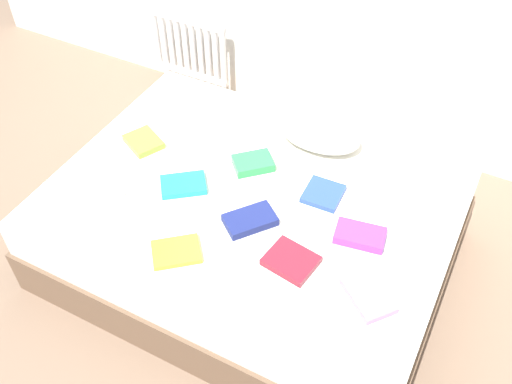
{
  "coord_description": "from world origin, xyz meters",
  "views": [
    {
      "loc": [
        0.94,
        -1.76,
        2.55
      ],
      "look_at": [
        0.0,
        0.05,
        0.48
      ],
      "focal_mm": 40.36,
      "sensor_mm": 36.0,
      "label": 1
    }
  ],
  "objects_px": {
    "textbook_purple": "(360,235)",
    "textbook_navy": "(250,220)",
    "textbook_lime": "(143,142)",
    "textbook_teal": "(183,185)",
    "textbook_pink": "(368,295)",
    "pillow": "(319,133)",
    "textbook_maroon": "(291,261)",
    "textbook_green": "(253,163)",
    "textbook_blue": "(323,194)",
    "bed": "(252,229)",
    "textbook_yellow": "(176,252)",
    "radiator": "(189,48)",
    "textbook_white": "(101,195)"
  },
  "relations": [
    {
      "from": "textbook_purple",
      "to": "textbook_yellow",
      "type": "relative_size",
      "value": 1.06
    },
    {
      "from": "textbook_green",
      "to": "textbook_maroon",
      "type": "height_order",
      "value": "textbook_green"
    },
    {
      "from": "textbook_teal",
      "to": "textbook_green",
      "type": "distance_m",
      "value": 0.38
    },
    {
      "from": "textbook_navy",
      "to": "textbook_pink",
      "type": "xyz_separation_m",
      "value": [
        0.64,
        -0.14,
        -0.01
      ]
    },
    {
      "from": "textbook_purple",
      "to": "textbook_navy",
      "type": "xyz_separation_m",
      "value": [
        -0.49,
        -0.15,
        -0.0
      ]
    },
    {
      "from": "textbook_purple",
      "to": "textbook_navy",
      "type": "bearing_deg",
      "value": -172.72
    },
    {
      "from": "pillow",
      "to": "textbook_pink",
      "type": "bearing_deg",
      "value": -54.94
    },
    {
      "from": "textbook_green",
      "to": "textbook_pink",
      "type": "bearing_deg",
      "value": -75.18
    },
    {
      "from": "radiator",
      "to": "textbook_teal",
      "type": "bearing_deg",
      "value": -58.53
    },
    {
      "from": "textbook_lime",
      "to": "textbook_navy",
      "type": "bearing_deg",
      "value": 9.62
    },
    {
      "from": "textbook_navy",
      "to": "textbook_lime",
      "type": "height_order",
      "value": "textbook_navy"
    },
    {
      "from": "textbook_purple",
      "to": "textbook_lime",
      "type": "height_order",
      "value": "textbook_purple"
    },
    {
      "from": "textbook_lime",
      "to": "textbook_teal",
      "type": "bearing_deg",
      "value": 0.74
    },
    {
      "from": "textbook_teal",
      "to": "pillow",
      "type": "bearing_deg",
      "value": 15.71
    },
    {
      "from": "textbook_green",
      "to": "textbook_purple",
      "type": "bearing_deg",
      "value": -60.85
    },
    {
      "from": "textbook_lime",
      "to": "textbook_maroon",
      "type": "bearing_deg",
      "value": 7.46
    },
    {
      "from": "radiator",
      "to": "textbook_pink",
      "type": "xyz_separation_m",
      "value": [
        1.85,
        -1.51,
        0.15
      ]
    },
    {
      "from": "textbook_blue",
      "to": "textbook_maroon",
      "type": "bearing_deg",
      "value": -87.71
    },
    {
      "from": "bed",
      "to": "textbook_pink",
      "type": "xyz_separation_m",
      "value": [
        0.72,
        -0.31,
        0.27
      ]
    },
    {
      "from": "textbook_teal",
      "to": "textbook_purple",
      "type": "bearing_deg",
      "value": -31.78
    },
    {
      "from": "textbook_lime",
      "to": "textbook_maroon",
      "type": "xyz_separation_m",
      "value": [
        1.05,
        -0.37,
        -0.0
      ]
    },
    {
      "from": "textbook_pink",
      "to": "textbook_navy",
      "type": "bearing_deg",
      "value": -152.81
    },
    {
      "from": "pillow",
      "to": "textbook_maroon",
      "type": "bearing_deg",
      "value": -75.21
    },
    {
      "from": "textbook_pink",
      "to": "textbook_purple",
      "type": "bearing_deg",
      "value": 156.18
    },
    {
      "from": "pillow",
      "to": "textbook_green",
      "type": "relative_size",
      "value": 2.31
    },
    {
      "from": "radiator",
      "to": "textbook_lime",
      "type": "bearing_deg",
      "value": -69.18
    },
    {
      "from": "bed",
      "to": "textbook_blue",
      "type": "height_order",
      "value": "textbook_blue"
    },
    {
      "from": "textbook_green",
      "to": "textbook_maroon",
      "type": "distance_m",
      "value": 0.66
    },
    {
      "from": "textbook_yellow",
      "to": "bed",
      "type": "bearing_deg",
      "value": 35.23
    },
    {
      "from": "textbook_navy",
      "to": "textbook_pink",
      "type": "distance_m",
      "value": 0.66
    },
    {
      "from": "radiator",
      "to": "textbook_green",
      "type": "bearing_deg",
      "value": -44.15
    },
    {
      "from": "textbook_purple",
      "to": "textbook_maroon",
      "type": "distance_m",
      "value": 0.35
    },
    {
      "from": "radiator",
      "to": "textbook_white",
      "type": "height_order",
      "value": "radiator"
    },
    {
      "from": "textbook_green",
      "to": "textbook_yellow",
      "type": "relative_size",
      "value": 0.92
    },
    {
      "from": "textbook_white",
      "to": "textbook_teal",
      "type": "height_order",
      "value": "textbook_teal"
    },
    {
      "from": "textbook_blue",
      "to": "textbook_teal",
      "type": "bearing_deg",
      "value": -159.75
    },
    {
      "from": "textbook_white",
      "to": "textbook_navy",
      "type": "bearing_deg",
      "value": 13.83
    },
    {
      "from": "textbook_purple",
      "to": "textbook_green",
      "type": "relative_size",
      "value": 1.15
    },
    {
      "from": "pillow",
      "to": "textbook_navy",
      "type": "bearing_deg",
      "value": -94.91
    },
    {
      "from": "textbook_teal",
      "to": "textbook_yellow",
      "type": "bearing_deg",
      "value": -99.27
    },
    {
      "from": "radiator",
      "to": "textbook_navy",
      "type": "xyz_separation_m",
      "value": [
        1.21,
        -1.36,
        0.15
      ]
    },
    {
      "from": "radiator",
      "to": "textbook_blue",
      "type": "bearing_deg",
      "value": -35.64
    },
    {
      "from": "textbook_lime",
      "to": "textbook_green",
      "type": "distance_m",
      "value": 0.62
    },
    {
      "from": "textbook_purple",
      "to": "textbook_white",
      "type": "bearing_deg",
      "value": -174.09
    },
    {
      "from": "pillow",
      "to": "textbook_purple",
      "type": "xyz_separation_m",
      "value": [
        0.44,
        -0.54,
        -0.05
      ]
    },
    {
      "from": "textbook_pink",
      "to": "textbook_blue",
      "type": "bearing_deg",
      "value": 170.34
    },
    {
      "from": "pillow",
      "to": "textbook_navy",
      "type": "height_order",
      "value": "pillow"
    },
    {
      "from": "textbook_navy",
      "to": "textbook_pink",
      "type": "height_order",
      "value": "textbook_navy"
    },
    {
      "from": "textbook_lime",
      "to": "textbook_white",
      "type": "bearing_deg",
      "value": -57.3
    },
    {
      "from": "textbook_maroon",
      "to": "textbook_blue",
      "type": "xyz_separation_m",
      "value": [
        -0.04,
        0.45,
        -0.0
      ]
    }
  ]
}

